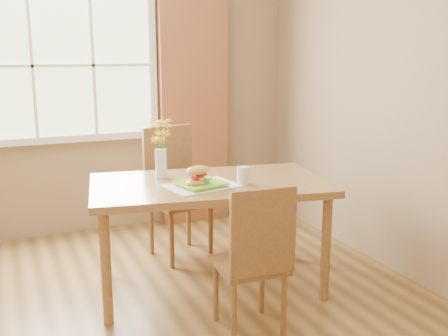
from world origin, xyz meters
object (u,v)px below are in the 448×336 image
object	(u,v)px
chair_near	(255,255)
croissant_sandwich	(198,176)
chair_far	(174,186)
water_glass	(243,176)
dining_table	(209,193)
flower_vase	(161,142)

from	to	relation	value
chair_near	croissant_sandwich	distance (m)	0.68
chair_near	croissant_sandwich	size ratio (longest dim) A/B	4.59
chair_far	water_glass	xyz separation A→B (m)	(0.19, -0.87, 0.25)
croissant_sandwich	dining_table	bearing A→B (deg)	27.29
chair_far	water_glass	bearing A→B (deg)	-87.59
chair_far	croissant_sandwich	bearing A→B (deg)	-107.76
flower_vase	croissant_sandwich	bearing A→B (deg)	-69.74
croissant_sandwich	chair_near	bearing A→B (deg)	-95.98
water_glass	dining_table	bearing A→B (deg)	138.51
water_glass	flower_vase	size ratio (longest dim) A/B	0.29
dining_table	chair_far	bearing A→B (deg)	101.36
chair_near	water_glass	size ratio (longest dim) A/B	7.69
chair_far	chair_near	bearing A→B (deg)	-99.73
chair_far	flower_vase	world-z (taller)	flower_vase
croissant_sandwich	water_glass	distance (m)	0.31
chair_far	flower_vase	size ratio (longest dim) A/B	2.51
flower_vase	dining_table	bearing A→B (deg)	-41.83
chair_near	flower_vase	distance (m)	1.10
chair_near	croissant_sandwich	xyz separation A→B (m)	(-0.12, 0.57, 0.34)
chair_near	water_glass	bearing A→B (deg)	75.27
dining_table	flower_vase	distance (m)	0.48
dining_table	croissant_sandwich	xyz separation A→B (m)	(-0.13, -0.13, 0.16)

